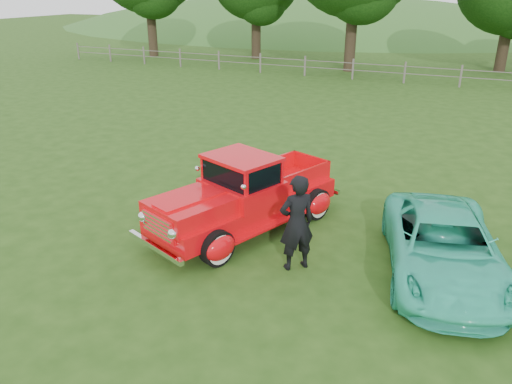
% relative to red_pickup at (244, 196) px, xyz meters
% --- Properties ---
extents(ground, '(140.00, 140.00, 0.00)m').
position_rel_red_pickup_xyz_m(ground, '(0.41, -1.61, -0.80)').
color(ground, '#234612').
rests_on(ground, ground).
extents(distant_hills, '(116.00, 60.00, 18.00)m').
position_rel_red_pickup_xyz_m(distant_hills, '(-3.67, 57.86, -5.34)').
color(distant_hills, '#315D22').
rests_on(distant_hills, ground).
extents(fence_line, '(48.00, 0.12, 1.20)m').
position_rel_red_pickup_xyz_m(fence_line, '(0.41, 20.39, -0.19)').
color(fence_line, '#665E56').
rests_on(fence_line, ground).
extents(red_pickup, '(3.50, 5.28, 1.78)m').
position_rel_red_pickup_xyz_m(red_pickup, '(0.00, 0.00, 0.00)').
color(red_pickup, black).
rests_on(red_pickup, ground).
extents(teal_sedan, '(3.05, 4.78, 1.23)m').
position_rel_red_pickup_xyz_m(teal_sedan, '(4.35, -0.25, -0.18)').
color(teal_sedan, '#32CAA5').
rests_on(teal_sedan, ground).
extents(man, '(0.84, 0.84, 1.97)m').
position_rel_red_pickup_xyz_m(man, '(1.69, -1.17, 0.19)').
color(man, black).
rests_on(man, ground).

